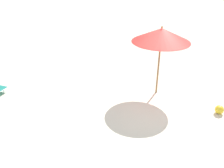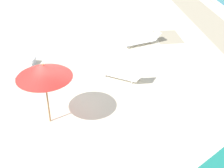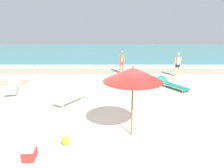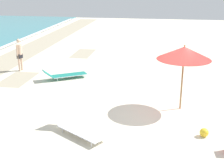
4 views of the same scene
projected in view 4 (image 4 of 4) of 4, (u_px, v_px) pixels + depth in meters
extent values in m
cube|color=beige|center=(156.00, 117.00, 11.53)|extent=(60.00, 60.00, 0.16)
cube|color=#B3A68B|center=(17.00, 79.00, 15.70)|extent=(2.56, 1.34, 0.00)
cube|color=#B3A68B|center=(83.00, 53.00, 21.16)|extent=(2.79, 1.23, 0.00)
cylinder|color=olive|center=(182.00, 82.00, 11.76)|extent=(0.06, 0.06, 2.21)
cone|color=red|center=(184.00, 53.00, 11.41)|extent=(2.01, 2.01, 0.47)
cylinder|color=#A4221E|center=(184.00, 59.00, 11.49)|extent=(1.95, 1.95, 0.01)
sphere|color=olive|center=(185.00, 46.00, 11.33)|extent=(0.07, 0.07, 0.07)
cube|color=white|center=(82.00, 131.00, 9.92)|extent=(1.45, 1.78, 0.03)
cylinder|color=silver|center=(75.00, 135.00, 9.71)|extent=(0.97, 1.47, 0.03)
cylinder|color=silver|center=(89.00, 128.00, 10.13)|extent=(0.97, 1.47, 0.03)
cube|color=white|center=(61.00, 116.00, 10.51)|extent=(0.68, 0.62, 0.45)
cylinder|color=silver|center=(91.00, 144.00, 9.34)|extent=(0.03, 0.03, 0.16)
cylinder|color=silver|center=(103.00, 138.00, 9.69)|extent=(0.03, 0.03, 0.16)
cylinder|color=silver|center=(63.00, 130.00, 10.20)|extent=(0.03, 0.03, 0.16)
cylinder|color=silver|center=(74.00, 125.00, 10.56)|extent=(0.03, 0.03, 0.16)
cube|color=#1E8475|center=(69.00, 75.00, 15.79)|extent=(1.45, 1.80, 0.03)
cylinder|color=silver|center=(71.00, 76.00, 15.53)|extent=(0.97, 1.50, 0.03)
cylinder|color=silver|center=(68.00, 73.00, 16.06)|extent=(0.97, 1.50, 0.03)
cube|color=#1E8475|center=(48.00, 74.00, 15.33)|extent=(0.72, 0.68, 0.37)
cylinder|color=silver|center=(84.00, 76.00, 15.86)|extent=(0.03, 0.03, 0.16)
cylinder|color=silver|center=(81.00, 74.00, 16.30)|extent=(0.03, 0.03, 0.16)
cylinder|color=silver|center=(58.00, 80.00, 15.35)|extent=(0.03, 0.03, 0.16)
cylinder|color=silver|center=(55.00, 77.00, 15.79)|extent=(0.03, 0.03, 0.16)
cylinder|color=beige|center=(22.00, 62.00, 17.11)|extent=(0.11, 0.11, 0.90)
cylinder|color=beige|center=(19.00, 63.00, 16.94)|extent=(0.11, 0.11, 0.90)
cube|color=black|center=(20.00, 56.00, 16.91)|extent=(0.33, 0.25, 0.24)
cylinder|color=beige|center=(19.00, 50.00, 16.80)|extent=(0.27, 0.27, 0.55)
cylinder|color=beige|center=(21.00, 49.00, 16.96)|extent=(0.08, 0.08, 0.55)
cylinder|color=beige|center=(17.00, 50.00, 16.64)|extent=(0.08, 0.08, 0.55)
sphere|color=beige|center=(18.00, 41.00, 16.64)|extent=(0.21, 0.21, 0.21)
sphere|color=yellow|center=(204.00, 133.00, 9.91)|extent=(0.28, 0.28, 0.28)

